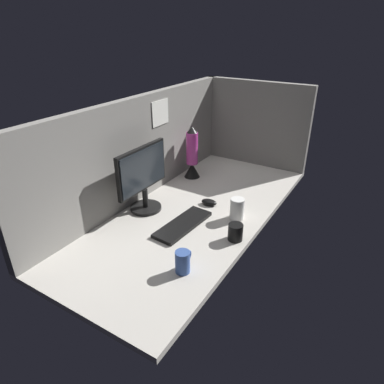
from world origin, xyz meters
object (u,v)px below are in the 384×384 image
(keyboard, at_px, (183,224))
(mug_ceramic_white, at_px, (237,209))
(monitor, at_px, (143,177))
(mug_ceramic_blue, at_px, (183,262))
(lava_lamp, at_px, (192,156))
(mug_black_travel, at_px, (235,232))
(mouse, at_px, (209,202))

(keyboard, xyz_separation_m, mug_ceramic_white, (0.22, -0.21, 0.05))
(monitor, relative_size, mug_ceramic_blue, 3.74)
(keyboard, bearing_deg, mug_ceramic_blue, -143.03)
(keyboard, distance_m, lava_lamp, 0.67)
(keyboard, relative_size, mug_ceramic_blue, 3.54)
(monitor, xyz_separation_m, mug_black_travel, (-0.01, -0.58, -0.16))
(mouse, bearing_deg, lava_lamp, 41.21)
(mug_ceramic_blue, height_order, lava_lamp, lava_lamp)
(mug_ceramic_white, relative_size, lava_lamp, 0.34)
(mouse, height_order, lava_lamp, lava_lamp)
(mug_black_travel, bearing_deg, monitor, 88.93)
(mug_ceramic_blue, relative_size, lava_lamp, 0.29)
(mug_black_travel, height_order, mug_ceramic_white, mug_ceramic_white)
(mug_black_travel, distance_m, mug_ceramic_white, 0.21)
(mouse, xyz_separation_m, mug_ceramic_blue, (-0.59, -0.19, 0.04))
(mug_ceramic_white, bearing_deg, monitor, 109.82)
(mug_ceramic_white, bearing_deg, mouse, 74.67)
(monitor, relative_size, keyboard, 1.06)
(monitor, xyz_separation_m, mug_ceramic_white, (0.18, -0.50, -0.15))
(mug_ceramic_blue, distance_m, lava_lamp, 1.02)
(keyboard, xyz_separation_m, mug_ceramic_blue, (-0.31, -0.20, 0.04))
(monitor, distance_m, mug_ceramic_white, 0.55)
(mouse, bearing_deg, monitor, 124.74)
(monitor, height_order, mug_ceramic_blue, monitor)
(mug_ceramic_blue, xyz_separation_m, lava_lamp, (0.89, 0.50, 0.10))
(mouse, bearing_deg, mug_black_travel, -135.09)
(monitor, bearing_deg, mouse, -51.22)
(keyboard, distance_m, mug_black_travel, 0.29)
(keyboard, height_order, mug_ceramic_blue, mug_ceramic_blue)
(mug_ceramic_white, bearing_deg, mug_black_travel, -157.68)
(mug_ceramic_blue, bearing_deg, monitor, 54.35)
(keyboard, xyz_separation_m, mouse, (0.28, -0.01, 0.01))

